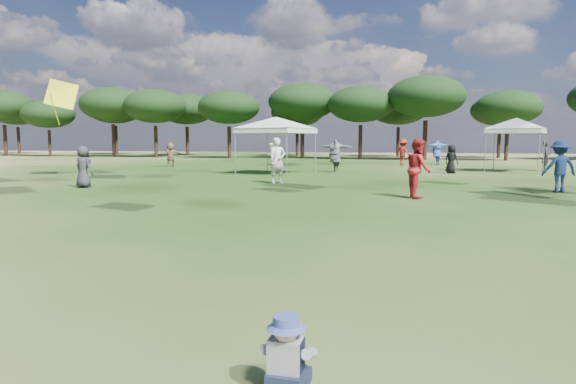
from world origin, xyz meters
name	(u,v)px	position (x,y,z in m)	size (l,w,h in m)	color
tree_line	(415,102)	(2.39, 47.41, 5.42)	(108.78, 17.63, 7.77)	black
tent_left	(276,119)	(-5.22, 23.34, 2.86)	(6.28, 6.28, 3.29)	gray
tent_right	(517,120)	(7.43, 28.15, 2.90)	(5.41, 5.41, 3.32)	gray
toddler	(287,359)	(0.43, 1.91, 0.26)	(0.38, 0.43, 0.58)	#161C32
festival_crowd	(388,156)	(0.49, 26.17, 0.88)	(28.44, 23.22, 1.88)	navy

